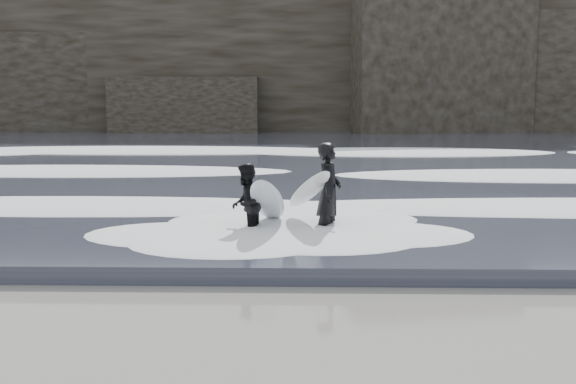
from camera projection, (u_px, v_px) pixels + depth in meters
ground at (290, 360)px, 7.92m from camera, size 120.00×120.00×0.00m
sea at (302, 148)px, 36.63m from camera, size 90.00×52.00×0.30m
headland at (303, 65)px, 52.81m from camera, size 70.00×9.00×10.00m
foam_near at (298, 202)px, 16.78m from camera, size 60.00×3.20×0.20m
foam_mid at (300, 170)px, 23.72m from camera, size 60.00×4.00×0.24m
foam_far at (302, 148)px, 32.63m from camera, size 60.00×4.80×0.30m
surfer_left at (326, 192)px, 14.24m from camera, size 1.29×1.84×1.95m
surfer_right at (250, 203)px, 13.97m from camera, size 1.13×2.14×1.57m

